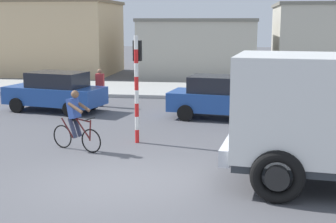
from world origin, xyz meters
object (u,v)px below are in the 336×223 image
object	(u,v)px
car_red_near	(55,91)
car_far_side	(222,97)
cyclist	(76,120)
pedestrian_near_kerb	(100,87)
traffic_light_pole	(137,74)
car_white_mid	(293,92)

from	to	relation	value
car_red_near	car_far_side	bearing A→B (deg)	-4.78
car_far_side	car_red_near	bearing A→B (deg)	175.22
cyclist	pedestrian_near_kerb	xyz separation A→B (m)	(-1.34, 7.03, -0.02)
traffic_light_pole	pedestrian_near_kerb	distance (m)	6.62
car_white_mid	car_far_side	world-z (taller)	same
traffic_light_pole	car_red_near	xyz separation A→B (m)	(-4.34, 4.52, -1.25)
car_far_side	pedestrian_near_kerb	distance (m)	5.60
car_far_side	car_white_mid	bearing A→B (deg)	33.12
cyclist	car_white_mid	distance (m)	9.67
car_white_mid	car_red_near	bearing A→B (deg)	-172.54
car_red_near	cyclist	bearing A→B (deg)	-63.71
cyclist	car_far_side	distance (m)	6.47
cyclist	car_red_near	world-z (taller)	cyclist
car_white_mid	car_far_side	distance (m)	3.32
traffic_light_pole	car_white_mid	world-z (taller)	traffic_light_pole
car_white_mid	car_far_side	xyz separation A→B (m)	(-2.78, -1.81, 0.00)
car_red_near	traffic_light_pole	bearing A→B (deg)	-46.13
cyclist	car_white_mid	xyz separation A→B (m)	(6.71, 6.96, -0.05)
traffic_light_pole	car_red_near	world-z (taller)	traffic_light_pole
car_red_near	car_far_side	xyz separation A→B (m)	(6.75, -0.56, 0.00)
traffic_light_pole	pedestrian_near_kerb	bearing A→B (deg)	116.07
car_red_near	car_white_mid	bearing A→B (deg)	7.46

